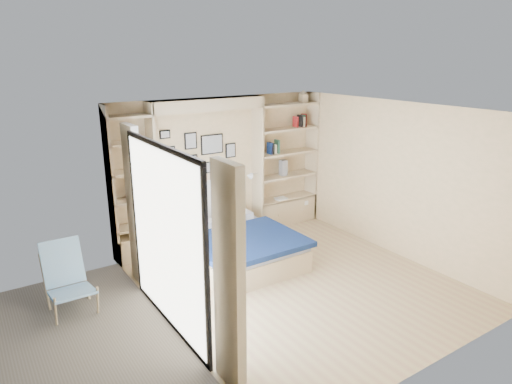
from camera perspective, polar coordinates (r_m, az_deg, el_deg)
ground at (r=6.81m, az=5.10°, el=-11.14°), size 4.50×4.50×0.00m
room_shell at (r=7.37m, az=-4.42°, el=0.17°), size 4.50×4.50×4.50m
bed at (r=7.32m, az=-2.64°, el=-6.66°), size 1.65×2.15×1.07m
photo_gallery at (r=7.82m, az=-7.46°, el=5.03°), size 1.48×0.02×0.82m
reading_lamps at (r=7.81m, az=-5.59°, el=1.27°), size 1.92×0.12×0.15m
shelf_decor at (r=8.52m, az=3.07°, el=6.82°), size 3.53×0.23×2.03m
deck at (r=5.65m, az=-26.85°, el=-19.56°), size 3.20×4.00×0.05m
deck_chair at (r=6.46m, az=-22.51°, el=-9.90°), size 0.52×0.88×0.88m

